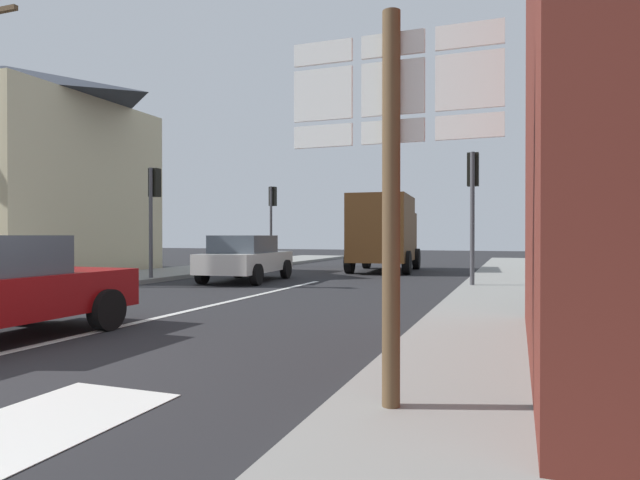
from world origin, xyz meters
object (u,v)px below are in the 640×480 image
Objects in this scene: traffic_light_near_right at (473,188)px; traffic_light_near_left at (154,198)px; traffic_light_far_left at (272,208)px; delivery_truck at (384,231)px; sedan_far at (246,258)px; route_sign_post at (392,166)px.

traffic_light_near_left is at bearing -174.91° from traffic_light_near_right.
traffic_light_far_left is (-0.00, 8.84, 0.12)m from traffic_light_near_left.
traffic_light_near_left is at bearing -128.48° from delivery_truck.
sedan_far is 0.84× the size of delivery_truck.
traffic_light_near_left is 9.75m from traffic_light_near_right.
route_sign_post is 0.89× the size of traffic_light_near_left.
delivery_truck is at bearing 63.10° from sedan_far.
sedan_far is 1.20× the size of traffic_light_near_left.
delivery_truck is at bearing 121.83° from traffic_light_near_right.
sedan_far is at bearing -70.86° from traffic_light_far_left.
sedan_far is 6.88m from delivery_truck.
sedan_far is at bearing 122.69° from route_sign_post.
delivery_truck is 7.58m from traffic_light_near_right.
delivery_truck is 1.43× the size of traffic_light_near_left.
route_sign_post reaches higher than delivery_truck.
route_sign_post reaches higher than sedan_far.
route_sign_post is 11.06m from traffic_light_near_right.
traffic_light_far_left is at bearing 117.59° from route_sign_post.
route_sign_post is (7.26, -11.32, 1.24)m from sedan_far.
traffic_light_far_left reaches higher than delivery_truck.
traffic_light_far_left is at bearing 164.49° from delivery_truck.
sedan_far is 1.17× the size of traffic_light_near_right.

